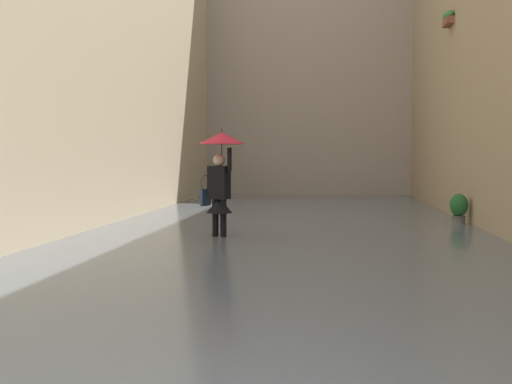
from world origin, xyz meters
The scene contains 5 objects.
ground_plane centered at (0.00, -10.99, 0.00)m, with size 60.00×60.00×0.00m, color #605B56.
flood_water centered at (0.00, -10.99, 0.06)m, with size 8.85×27.98×0.12m, color slate.
building_facade_far centered at (0.00, -22.88, 6.41)m, with size 11.65×1.80×12.82m, color #A89989.
person_wading centered at (1.17, -8.89, 1.42)m, with size 0.88×0.88×2.15m.
potted_plant_far_left centered at (-3.77, -11.75, 0.45)m, with size 0.41×0.41×0.80m.
Camera 1 is at (-0.87, 2.59, 1.62)m, focal length 43.51 mm.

